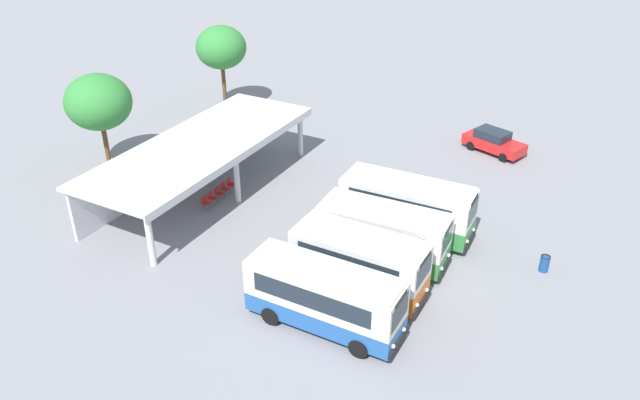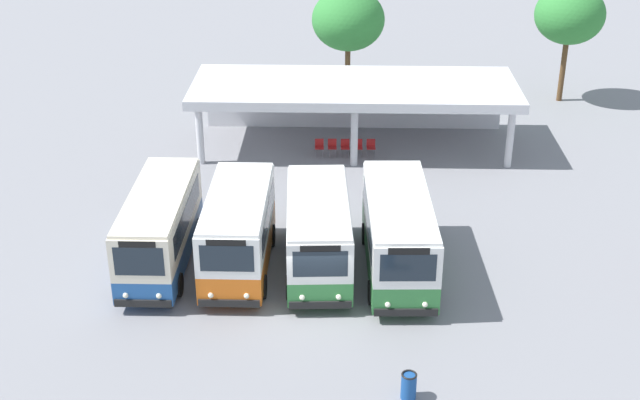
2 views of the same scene
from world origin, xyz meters
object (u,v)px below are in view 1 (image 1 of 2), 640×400
Objects in this scene: parked_car_flank at (494,141)px; waiting_chair_second_from_end at (212,197)px; city_bus_second_in_row at (359,261)px; waiting_chair_end_by_column at (205,202)px; waiting_chair_middle_seat at (218,192)px; waiting_chair_fifth_seat at (230,183)px; litter_bin_apron at (544,263)px; city_bus_fourth_amber at (407,205)px; waiting_chair_fourth_seat at (224,188)px; city_bus_middle_cream at (383,232)px; city_bus_nearest_orange at (325,296)px.

parked_car_flank reaches higher than waiting_chair_second_from_end.
waiting_chair_end_by_column is (2.77, 11.45, -1.24)m from city_bus_second_in_row.
city_bus_second_in_row reaches higher than waiting_chair_middle_seat.
parked_car_flank is 5.40× the size of waiting_chair_end_by_column.
waiting_chair_fifth_seat is at bearing 1.06° from waiting_chair_end_by_column.
litter_bin_apron is (6.06, -7.60, -1.30)m from city_bus_second_in_row.
city_bus_fourth_amber reaches higher than waiting_chair_fifth_seat.
city_bus_second_in_row is 7.64× the size of waiting_chair_fourth_seat.
city_bus_second_in_row reaches higher than waiting_chair_second_from_end.
waiting_chair_second_from_end is 0.96× the size of litter_bin_apron.
waiting_chair_middle_seat is at bearing -178.72° from waiting_chair_fourth_seat.
city_bus_middle_cream is at bearing -91.88° from waiting_chair_second_from_end.
city_bus_fourth_amber is at bearing -83.20° from waiting_chair_fourth_seat.
city_bus_nearest_orange is at bearing 139.33° from litter_bin_apron.
waiting_chair_middle_seat is 1.00× the size of waiting_chair_fifth_seat.
city_bus_second_in_row is 7.64× the size of waiting_chair_second_from_end.
waiting_chair_fifth_seat is (0.65, 0.02, 0.00)m from waiting_chair_fourth_seat.
parked_car_flank is at bearing -5.58° from city_bus_middle_cream.
waiting_chair_fifth_seat is (2.62, 0.05, 0.00)m from waiting_chair_end_by_column.
waiting_chair_end_by_column is 19.33m from litter_bin_apron.
waiting_chair_second_from_end is at bearing 179.62° from waiting_chair_middle_seat.
waiting_chair_middle_seat is (-2.02, 11.47, -1.23)m from city_bus_fourth_amber.
city_bus_fourth_amber is 13.07m from parked_car_flank.
parked_car_flank is (22.12, -1.70, -0.90)m from city_bus_nearest_orange.
waiting_chair_fourth_seat is (-14.33, 12.95, -0.31)m from parked_car_flank.
city_bus_nearest_orange reaches higher than waiting_chair_second_from_end.
city_bus_middle_cream reaches higher than waiting_chair_fifth_seat.
city_bus_middle_cream is (6.11, -0.14, -0.06)m from city_bus_nearest_orange.
litter_bin_apron is at bearing -68.64° from city_bus_middle_cream.
city_bus_second_in_row is 6.11m from city_bus_fourth_amber.
city_bus_second_in_row is at bearing -178.29° from city_bus_middle_cream.
waiting_chair_end_by_column is 1.31m from waiting_chair_middle_seat.
city_bus_fourth_amber reaches higher than parked_car_flank.
litter_bin_apron is at bearing -87.99° from waiting_chair_fifth_seat.
city_bus_middle_cream is at bearing 111.36° from litter_bin_apron.
city_bus_second_in_row reaches higher than waiting_chair_end_by_column.
waiting_chair_end_by_column and waiting_chair_fifth_seat have the same top height.
city_bus_second_in_row is 1.41× the size of parked_car_flank.
city_bus_nearest_orange reaches higher than city_bus_middle_cream.
parked_car_flank is at bearing -4.42° from city_bus_second_in_row.
litter_bin_apron is (-13.00, -6.13, -0.37)m from parked_car_flank.
city_bus_fourth_amber is at bearing -1.82° from city_bus_middle_cream.
waiting_chair_fifth_seat is at bearing 53.14° from city_bus_nearest_orange.
city_bus_second_in_row is 12.76m from waiting_chair_fifth_seat.
waiting_chair_fourth_seat is (7.79, 11.25, -1.21)m from city_bus_nearest_orange.
waiting_chair_second_from_end is at bearing 60.03° from city_bus_nearest_orange.
city_bus_nearest_orange is 8.39× the size of waiting_chair_middle_seat.
parked_car_flank is at bearing -4.40° from city_bus_nearest_orange.
litter_bin_apron is at bearing -80.20° from waiting_chair_end_by_column.
litter_bin_apron reaches higher than waiting_chair_fourth_seat.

